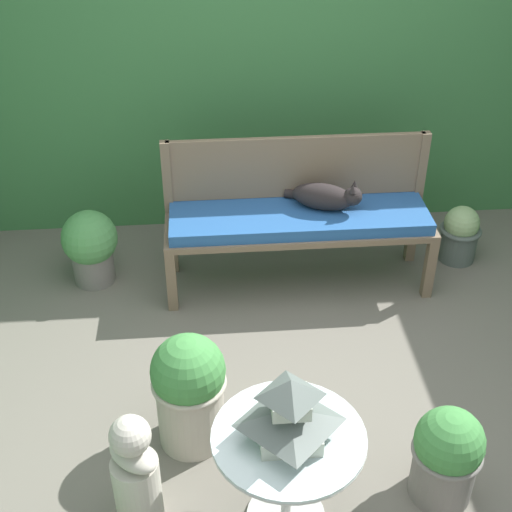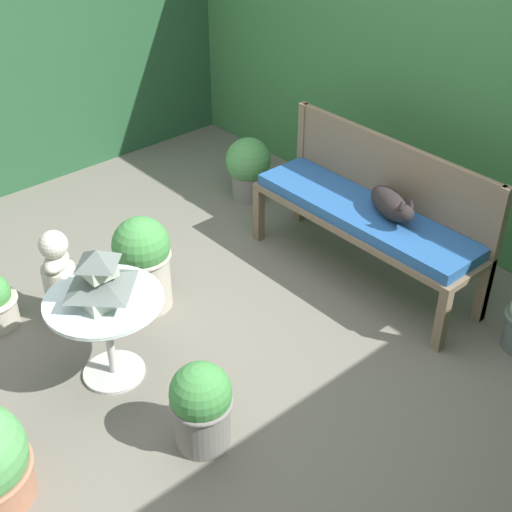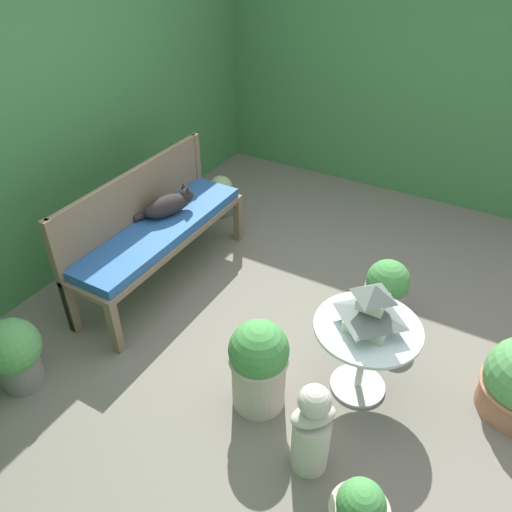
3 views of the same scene
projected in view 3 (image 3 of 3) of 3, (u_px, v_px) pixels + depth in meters
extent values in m
plane|color=#666056|center=(287.00, 336.00, 3.56)|extent=(30.00, 30.00, 0.00)
cube|color=#38703D|center=(22.00, 131.00, 3.88)|extent=(6.40, 0.82, 2.13)
cube|color=#38703D|center=(403.00, 78.00, 5.01)|extent=(0.70, 3.54, 2.13)
cube|color=brown|center=(115.00, 328.00, 3.33)|extent=(0.06, 0.06, 0.41)
cube|color=brown|center=(238.00, 220.00, 4.45)|extent=(0.06, 0.06, 0.41)
cube|color=brown|center=(71.00, 308.00, 3.49)|extent=(0.06, 0.06, 0.41)
cube|color=brown|center=(200.00, 208.00, 4.61)|extent=(0.06, 0.06, 0.41)
cube|color=brown|center=(161.00, 235.00, 3.84)|extent=(1.64, 0.47, 0.04)
cube|color=#23518E|center=(161.00, 229.00, 3.80)|extent=(1.58, 0.43, 0.07)
cube|color=brown|center=(61.00, 279.00, 3.35)|extent=(0.06, 0.06, 0.92)
cube|color=brown|center=(198.00, 183.00, 4.46)|extent=(0.06, 0.06, 0.92)
cube|color=brown|center=(134.00, 195.00, 3.75)|extent=(1.58, 0.04, 0.40)
ellipsoid|color=black|center=(167.00, 206.00, 3.85)|extent=(0.41, 0.29, 0.16)
sphere|color=black|center=(186.00, 195.00, 3.93)|extent=(0.11, 0.11, 0.11)
cone|color=black|center=(183.00, 186.00, 3.91)|extent=(0.04, 0.04, 0.05)
cone|color=black|center=(188.00, 189.00, 3.87)|extent=(0.04, 0.04, 0.05)
cylinder|color=black|center=(146.00, 215.00, 3.85)|extent=(0.21, 0.13, 0.06)
cylinder|color=#B7B7B2|center=(357.00, 385.00, 3.19)|extent=(0.35, 0.35, 0.02)
cylinder|color=#B7B7B2|center=(362.00, 358.00, 3.04)|extent=(0.04, 0.04, 0.52)
cylinder|color=silver|center=(368.00, 327.00, 2.89)|extent=(0.63, 0.63, 0.01)
torus|color=#B7B7B2|center=(368.00, 328.00, 2.89)|extent=(0.64, 0.64, 0.02)
cube|color=#B2BCA8|center=(369.00, 321.00, 2.86)|extent=(0.24, 0.24, 0.08)
pyramid|color=#56605B|center=(371.00, 311.00, 2.82)|extent=(0.33, 0.33, 0.08)
cube|color=#B2BCA8|center=(373.00, 302.00, 2.77)|extent=(0.15, 0.15, 0.07)
pyramid|color=#56605B|center=(375.00, 291.00, 2.73)|extent=(0.20, 0.20, 0.08)
cylinder|color=#B7B2A3|center=(310.00, 443.00, 2.66)|extent=(0.20, 0.20, 0.37)
ellipsoid|color=#B7B2A3|center=(313.00, 416.00, 2.52)|extent=(0.27, 0.27, 0.10)
sphere|color=#B7B2A3|center=(315.00, 401.00, 2.46)|extent=(0.17, 0.17, 0.17)
cylinder|color=#4C5651|center=(221.00, 202.00, 4.88)|extent=(0.24, 0.24, 0.24)
torus|color=#4C5651|center=(221.00, 192.00, 4.81)|extent=(0.28, 0.28, 0.03)
sphere|color=#89A870|center=(221.00, 188.00, 4.78)|extent=(0.23, 0.23, 0.23)
cylinder|color=slate|center=(20.00, 368.00, 3.15)|extent=(0.26, 0.26, 0.26)
torus|color=slate|center=(15.00, 355.00, 3.08)|extent=(0.30, 0.30, 0.03)
sphere|color=#4C8E4C|center=(11.00, 346.00, 3.04)|extent=(0.35, 0.35, 0.35)
cylinder|color=#ADA393|center=(259.00, 379.00, 2.99)|extent=(0.32, 0.32, 0.39)
torus|color=#ADA393|center=(259.00, 359.00, 2.89)|extent=(0.36, 0.36, 0.03)
sphere|color=#3D7F3D|center=(259.00, 350.00, 2.85)|extent=(0.35, 0.35, 0.35)
cylinder|color=slate|center=(384.00, 302.00, 3.65)|extent=(0.28, 0.28, 0.28)
torus|color=slate|center=(387.00, 288.00, 3.57)|extent=(0.32, 0.32, 0.03)
sphere|color=#3D7F3D|center=(388.00, 281.00, 3.53)|extent=(0.31, 0.31, 0.31)
torus|color=#ADA393|center=(360.00, 510.00, 2.37)|extent=(0.30, 0.30, 0.03)
sphere|color=#3D7F3D|center=(361.00, 504.00, 2.34)|extent=(0.24, 0.24, 0.24)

